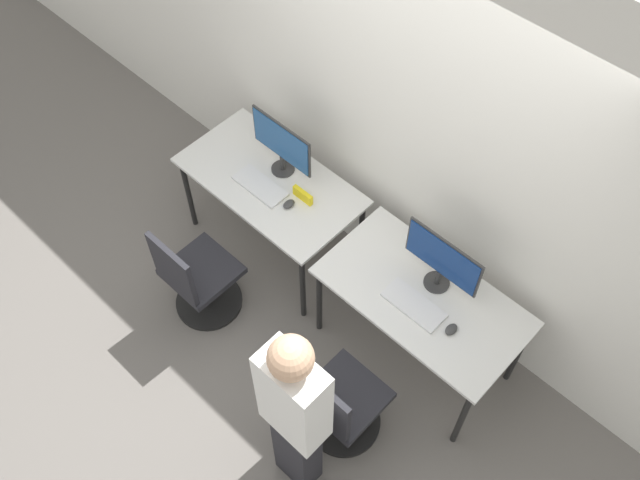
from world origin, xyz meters
The scene contains 14 objects.
ground_plane centered at (0.00, 0.00, 0.00)m, with size 20.00×20.00×0.00m, color slate.
wall_back centered at (0.00, 0.82, 1.40)m, with size 12.00×0.05×2.80m.
desk_left centered at (-0.67, 0.35, 0.67)m, with size 1.28×0.69×0.75m.
monitor_left centered at (-0.67, 0.48, 1.00)m, with size 0.52×0.16×0.43m.
keyboard_left centered at (-0.67, 0.26, 0.76)m, with size 0.39×0.17×0.02m.
mouse_left centered at (-0.42, 0.28, 0.77)m, with size 0.06×0.09×0.03m.
office_chair_left centered at (-0.64, -0.41, 0.36)m, with size 0.48×0.48×0.88m.
desk_right centered at (0.67, 0.35, 0.67)m, with size 1.28×0.69×0.75m.
monitor_right centered at (0.67, 0.47, 1.00)m, with size 0.52×0.16×0.43m.
keyboard_right centered at (0.67, 0.25, 0.76)m, with size 0.39×0.17×0.02m.
mouse_right centered at (0.94, 0.27, 0.77)m, with size 0.06×0.09×0.03m.
office_chair_right centered at (0.67, -0.40, 0.36)m, with size 0.48×0.48×0.88m.
person_right centered at (0.68, -0.77, 0.92)m, with size 0.36×0.22×1.69m.
placard_left centered at (-0.39, 0.38, 0.79)m, with size 0.16×0.03×0.08m.
Camera 1 is at (1.74, -1.70, 4.48)m, focal length 40.00 mm.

